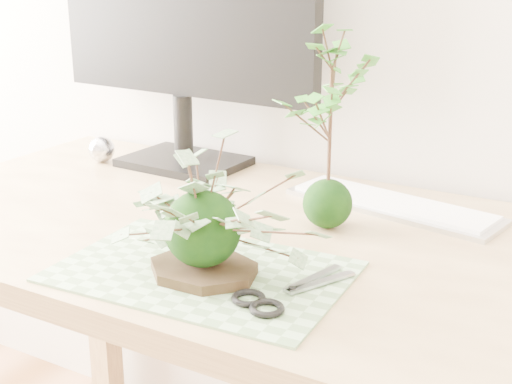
# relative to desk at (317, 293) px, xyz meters

# --- Properties ---
(desk) EXTENTS (1.60, 0.70, 0.74)m
(desk) POSITION_rel_desk_xyz_m (0.00, 0.00, 0.00)
(desk) COLOR tan
(desk) RESTS_ON ground_plane
(cutting_mat) EXTENTS (0.42, 0.29, 0.00)m
(cutting_mat) POSITION_rel_desk_xyz_m (-0.10, -0.18, 0.09)
(cutting_mat) COLOR #5E8252
(cutting_mat) RESTS_ON desk
(stone_dish) EXTENTS (0.17, 0.17, 0.01)m
(stone_dish) POSITION_rel_desk_xyz_m (-0.09, -0.20, 0.10)
(stone_dish) COLOR black
(stone_dish) RESTS_ON cutting_mat
(ivy_kokedama) EXTENTS (0.37, 0.37, 0.22)m
(ivy_kokedama) POSITION_rel_desk_xyz_m (-0.09, -0.20, 0.21)
(ivy_kokedama) COLOR black
(ivy_kokedama) RESTS_ON stone_dish
(maple_kokedama) EXTENTS (0.24, 0.24, 0.34)m
(maple_kokedama) POSITION_rel_desk_xyz_m (-0.02, 0.07, 0.33)
(maple_kokedama) COLOR black
(maple_kokedama) RESTS_ON desk
(keyboard) EXTENTS (0.41, 0.19, 0.02)m
(keyboard) POSITION_rel_desk_xyz_m (0.05, 0.21, 0.10)
(keyboard) COLOR #BABABB
(keyboard) RESTS_ON desk
(monitor) EXTENTS (0.62, 0.19, 0.55)m
(monitor) POSITION_rel_desk_xyz_m (-0.44, 0.26, 0.40)
(monitor) COLOR black
(monitor) RESTS_ON desk
(foil_ball) EXTENTS (0.06, 0.06, 0.06)m
(foil_ball) POSITION_rel_desk_xyz_m (-0.61, 0.19, 0.12)
(foil_ball) COLOR silver
(foil_ball) RESTS_ON desk
(scissors) EXTENTS (0.10, 0.19, 0.01)m
(scissors) POSITION_rel_desk_xyz_m (0.04, -0.22, 0.10)
(scissors) COLOR #93949D
(scissors) RESTS_ON cutting_mat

